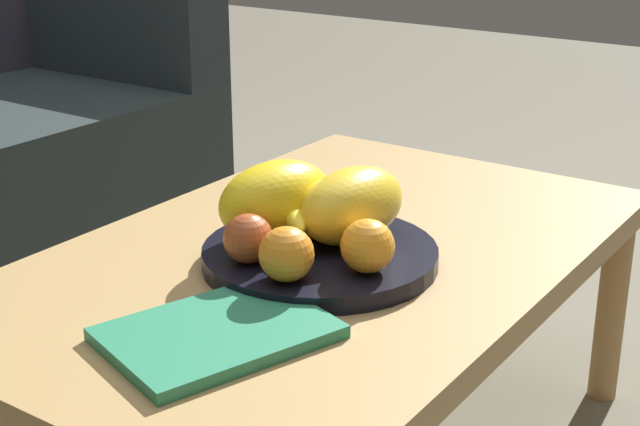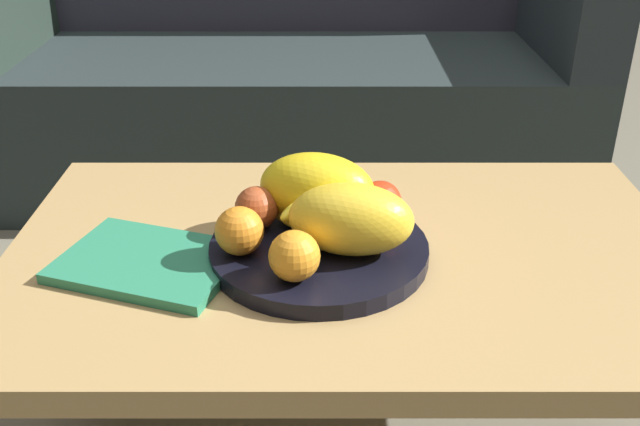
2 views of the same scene
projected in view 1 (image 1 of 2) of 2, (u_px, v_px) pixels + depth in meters
The scene contains 10 objects.
coffee_table at pixel (321, 275), 1.36m from camera, with size 1.04×0.65×0.38m.
fruit_bowl at pixel (320, 256), 1.29m from camera, with size 0.32×0.32×0.03m, color black.
melon_large_front at pixel (276, 200), 1.31m from camera, with size 0.18×0.11×0.11m, color yellow.
melon_smaller_beside at pixel (351, 206), 1.29m from camera, with size 0.18×0.10×0.10m, color yellow.
orange_front at pixel (286, 254), 1.18m from camera, with size 0.07×0.07×0.07m, color orange.
orange_right at pixel (368, 246), 1.20m from camera, with size 0.07×0.07×0.07m, color orange.
apple_front at pixel (248, 238), 1.23m from camera, with size 0.07×0.07×0.07m, color #A74823.
apple_left at pixel (318, 196), 1.39m from camera, with size 0.07×0.07×0.07m, color red.
banana_bunch at pixel (299, 219), 1.31m from camera, with size 0.17×0.14×0.06m.
magazine at pixel (218, 333), 1.09m from camera, with size 0.25×0.18×0.02m, color #2C835E.
Camera 1 is at (-1.03, -0.71, 0.90)m, focal length 52.95 mm.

